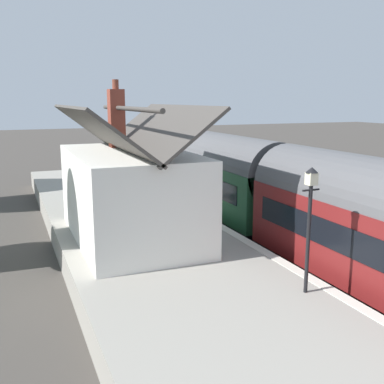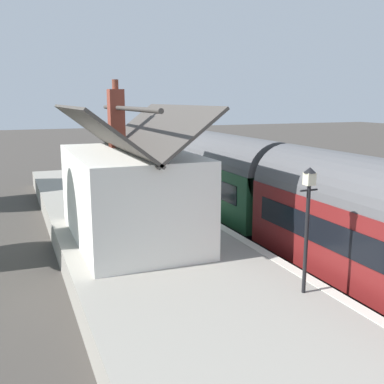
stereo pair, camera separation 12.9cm
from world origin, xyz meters
name	(u,v)px [view 1 (the left image)]	position (x,y,z in m)	size (l,w,h in m)	color
ground_plane	(230,236)	(0.00, 0.00, 0.00)	(160.00, 160.00, 0.00)	#423D38
platform	(138,237)	(0.00, 4.19, 0.49)	(32.00, 6.38, 0.98)	gray
platform_edge_coping	(206,217)	(0.00, 1.18, 0.99)	(32.00, 0.36, 0.02)	beige
rail_near	(262,231)	(0.00, -1.62, 0.07)	(52.00, 0.08, 0.14)	gray
rail_far	(233,234)	(0.00, -0.18, 0.07)	(52.00, 0.08, 0.14)	gray
train	(272,194)	(-1.84, -0.90, 2.22)	(20.29, 2.73, 4.32)	black
station_building	(130,192)	(-1.48, 4.84, 2.69)	(7.52, 4.16, 5.70)	white
bench_near_building	(119,182)	(7.11, 3.23, 1.46)	(1.40, 0.44, 0.88)	teal
bench_platform_end	(110,177)	(9.01, 3.29, 1.46)	(1.42, 0.49, 0.88)	teal
planter_bench_left	(99,174)	(11.58, 3.50, 1.26)	(0.83, 0.32, 0.59)	black
planter_by_door	(135,193)	(3.67, 3.28, 1.52)	(0.68, 0.68, 1.04)	teal
planter_bench_right	(179,204)	(1.37, 1.85, 1.32)	(0.45, 0.45, 0.70)	teal
lamp_post_platform	(310,205)	(-7.94, 1.88, 3.33)	(0.32, 0.50, 3.31)	black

